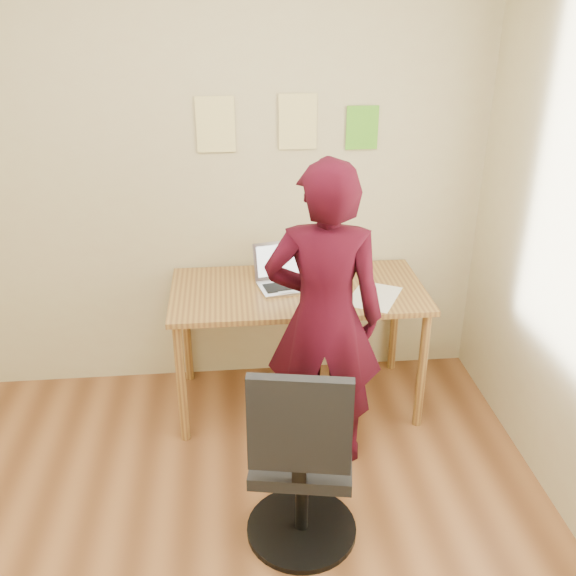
{
  "coord_description": "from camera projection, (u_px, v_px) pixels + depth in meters",
  "views": [
    {
      "loc": [
        0.25,
        -1.8,
        2.26
      ],
      "look_at": [
        0.52,
        0.95,
        0.95
      ],
      "focal_mm": 40.0,
      "sensor_mm": 36.0,
      "label": 1
    }
  ],
  "objects": [
    {
      "name": "room",
      "position": [
        151.0,
        309.0,
        1.99
      ],
      "size": [
        3.58,
        3.58,
        2.78
      ],
      "color": "brown",
      "rests_on": "ground"
    },
    {
      "name": "desk",
      "position": [
        298.0,
        303.0,
        3.58
      ],
      "size": [
        1.4,
        0.7,
        0.74
      ],
      "color": "olive",
      "rests_on": "ground"
    },
    {
      "name": "laptop",
      "position": [
        284.0,
        276.0,
        3.58
      ],
      "size": [
        0.35,
        0.33,
        0.22
      ],
      "rotation": [
        0.0,
        0.0,
        0.21
      ],
      "color": "#B8B8BF",
      "rests_on": "desk"
    },
    {
      "name": "paper_sheet",
      "position": [
        374.0,
        296.0,
        3.45
      ],
      "size": [
        0.37,
        0.41,
        0.0
      ],
      "primitive_type": "cube",
      "rotation": [
        0.0,
        0.0,
        -0.5
      ],
      "color": "white",
      "rests_on": "desk"
    },
    {
      "name": "phone",
      "position": [
        336.0,
        303.0,
        3.37
      ],
      "size": [
        0.12,
        0.14,
        0.01
      ],
      "rotation": [
        0.0,
        0.0,
        0.56
      ],
      "color": "black",
      "rests_on": "desk"
    },
    {
      "name": "wall_note_left",
      "position": [
        215.0,
        125.0,
        3.47
      ],
      "size": [
        0.21,
        0.0,
        0.3
      ],
      "primitive_type": "cube",
      "color": "#F9E995",
      "rests_on": "room"
    },
    {
      "name": "wall_note_mid",
      "position": [
        298.0,
        122.0,
        3.51
      ],
      "size": [
        0.21,
        0.0,
        0.3
      ],
      "primitive_type": "cube",
      "color": "#F9E995",
      "rests_on": "room"
    },
    {
      "name": "wall_note_right",
      "position": [
        362.0,
        128.0,
        3.56
      ],
      "size": [
        0.18,
        0.0,
        0.24
      ],
      "primitive_type": "cube",
      "color": "#5DBF2B",
      "rests_on": "room"
    },
    {
      "name": "office_chair",
      "position": [
        301.0,
        470.0,
        2.7
      ],
      "size": [
        0.5,
        0.51,
        0.96
      ],
      "rotation": [
        0.0,
        0.0,
        -0.18
      ],
      "color": "black",
      "rests_on": "ground"
    },
    {
      "name": "person",
      "position": [
        324.0,
        318.0,
        3.1
      ],
      "size": [
        0.64,
        0.47,
        1.59
      ],
      "primitive_type": "imported",
      "rotation": [
        0.0,
        0.0,
        2.98
      ],
      "color": "#360714",
      "rests_on": "ground"
    }
  ]
}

